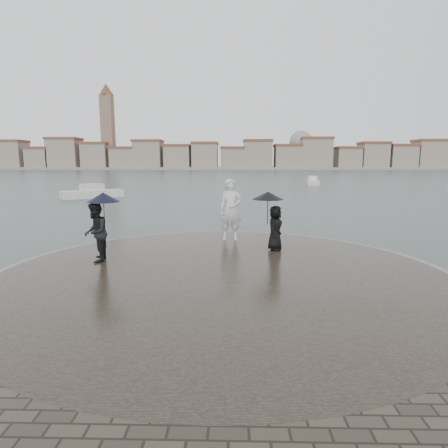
{
  "coord_description": "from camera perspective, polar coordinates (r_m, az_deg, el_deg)",
  "views": [
    {
      "loc": [
        0.26,
        -6.18,
        3.26
      ],
      "look_at": [
        0.0,
        4.8,
        1.45
      ],
      "focal_mm": 30.0,
      "sensor_mm": 36.0,
      "label": 1
    }
  ],
  "objects": [
    {
      "name": "ground",
      "position": [
        7.0,
        -0.98,
        -18.43
      ],
      "size": [
        400.0,
        400.0,
        0.0
      ],
      "primitive_type": "plane",
      "color": "#2B3835",
      "rests_on": "ground"
    },
    {
      "name": "kerb_ring",
      "position": [
        10.17,
        -0.18,
        -8.39
      ],
      "size": [
        12.5,
        12.5,
        0.32
      ],
      "primitive_type": "cylinder",
      "color": "gray",
      "rests_on": "ground"
    },
    {
      "name": "quay_tip",
      "position": [
        10.17,
        -0.18,
        -8.28
      ],
      "size": [
        11.9,
        11.9,
        0.36
      ],
      "primitive_type": "cylinder",
      "color": "#2D261E",
      "rests_on": "ground"
    },
    {
      "name": "statue",
      "position": [
        14.05,
        1.02,
        2.21
      ],
      "size": [
        0.85,
        0.57,
        2.3
      ],
      "primitive_type": "imported",
      "rotation": [
        0.0,
        0.0,
        0.02
      ],
      "color": "silver",
      "rests_on": "quay_tip"
    },
    {
      "name": "visitor_left",
      "position": [
        11.54,
        -18.77,
        -0.17
      ],
      "size": [
        1.14,
        1.06,
        2.04
      ],
      "color": "black",
      "rests_on": "quay_tip"
    },
    {
      "name": "visitor_right",
      "position": [
        12.5,
        7.39,
        1.22
      ],
      "size": [
        1.14,
        1.08,
        1.95
      ],
      "color": "black",
      "rests_on": "quay_tip"
    },
    {
      "name": "far_skyline",
      "position": [
        167.04,
        -0.91,
        10.17
      ],
      "size": [
        260.0,
        20.0,
        37.0
      ],
      "color": "gray",
      "rests_on": "ground"
    },
    {
      "name": "boats",
      "position": [
        44.92,
        12.12,
        5.48
      ],
      "size": [
        45.1,
        25.93,
        1.5
      ],
      "color": "silver",
      "rests_on": "ground"
    }
  ]
}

